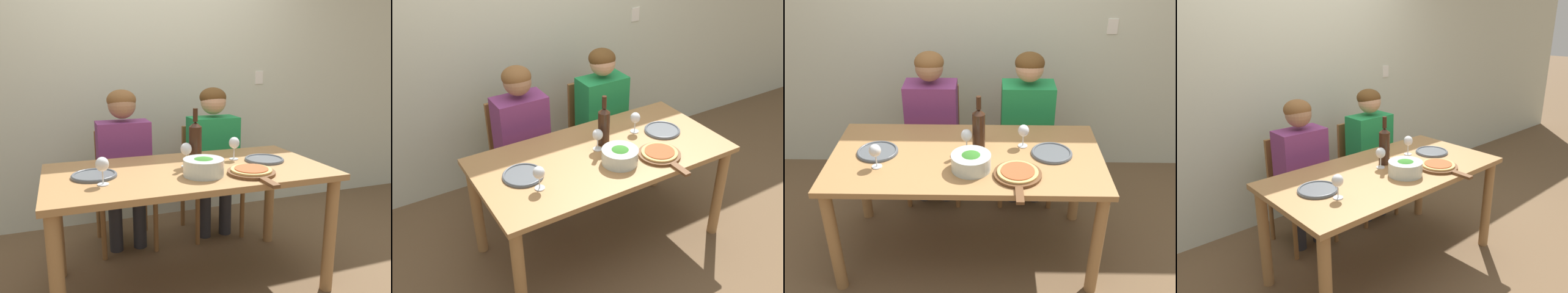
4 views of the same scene
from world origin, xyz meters
TOP-DOWN VIEW (x-y plane):
  - ground_plane at (0.00, 0.00)m, footprint 40.00×40.00m
  - back_wall at (0.00, 1.20)m, footprint 10.00×0.06m
  - dining_table at (0.00, 0.00)m, footprint 1.68×0.83m
  - chair_left at (-0.29, 0.75)m, footprint 0.42×0.42m
  - chair_right at (0.42, 0.75)m, footprint 0.42×0.42m
  - person_woman at (-0.29, 0.64)m, footprint 0.47×0.51m
  - person_man at (0.42, 0.64)m, footprint 0.47×0.51m
  - wine_bottle at (0.07, 0.09)m, footprint 0.08×0.08m
  - broccoli_bowl at (0.03, -0.16)m, footprint 0.23×0.23m
  - dinner_plate_left at (-0.55, 0.02)m, footprint 0.25×0.25m
  - dinner_plate_right at (0.53, 0.02)m, footprint 0.25×0.25m
  - pizza_on_board at (0.30, -0.23)m, footprint 0.28×0.42m
  - wine_glass_left at (-0.52, -0.14)m, footprint 0.07×0.07m
  - wine_glass_right at (0.35, 0.12)m, footprint 0.07×0.07m
  - wine_glass_centre at (0.00, 0.05)m, footprint 0.07×0.07m

SIDE VIEW (x-z plane):
  - ground_plane at x=0.00m, z-range 0.00..0.00m
  - chair_left at x=-0.29m, z-range 0.03..0.90m
  - chair_right at x=0.42m, z-range 0.03..0.90m
  - dining_table at x=0.00m, z-range 0.27..1.03m
  - person_woman at x=-0.29m, z-range 0.12..1.32m
  - person_man at x=0.42m, z-range 0.12..1.32m
  - dinner_plate_left at x=-0.55m, z-range 0.76..0.78m
  - dinner_plate_right at x=0.53m, z-range 0.76..0.78m
  - pizza_on_board at x=0.30m, z-range 0.76..0.79m
  - broccoli_bowl at x=0.03m, z-range 0.76..0.86m
  - wine_glass_left at x=-0.52m, z-range 0.79..0.94m
  - wine_glass_right at x=0.35m, z-range 0.79..0.94m
  - wine_glass_centre at x=0.00m, z-range 0.79..0.94m
  - wine_bottle at x=0.07m, z-range 0.73..1.08m
  - back_wall at x=0.00m, z-range 0.00..2.70m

